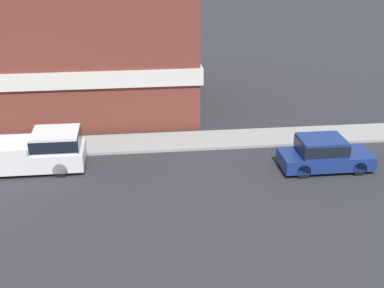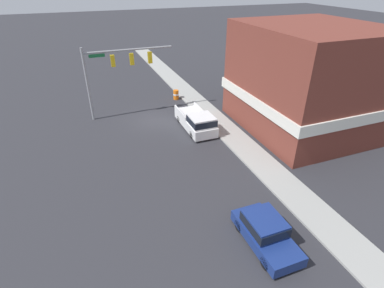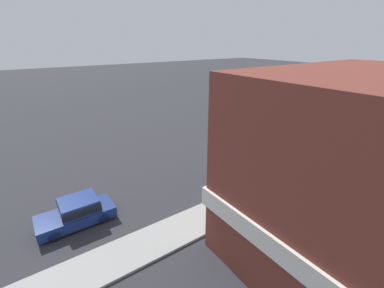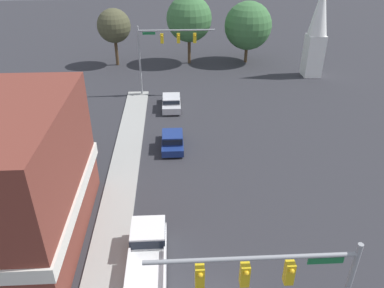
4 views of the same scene
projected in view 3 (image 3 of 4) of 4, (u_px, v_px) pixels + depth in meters
The scene contains 7 objects.
ground_plane at pixel (253, 149), 25.37m from camera, with size 200.00×200.00×0.00m, color #2D2D33.
sidewalk_curb at pixel (305, 171), 21.02m from camera, with size 2.40×60.00×0.14m.
near_signal_assembly at pixel (255, 92), 26.62m from camera, with size 8.26×0.49×6.81m.
car_lead at pixel (77, 211), 14.92m from camera, with size 1.89×4.22×1.54m.
pickup_truck_parked at pixel (254, 162), 20.75m from camera, with size 2.12×5.51×1.83m.
construction_barrel at pixel (317, 146), 24.64m from camera, with size 0.61×0.61×1.05m.
corner_brick_building at pixel (384, 182), 11.12m from camera, with size 10.51×11.86×8.90m.
Camera 3 is at (-15.65, 18.28, 10.05)m, focal length 24.00 mm.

